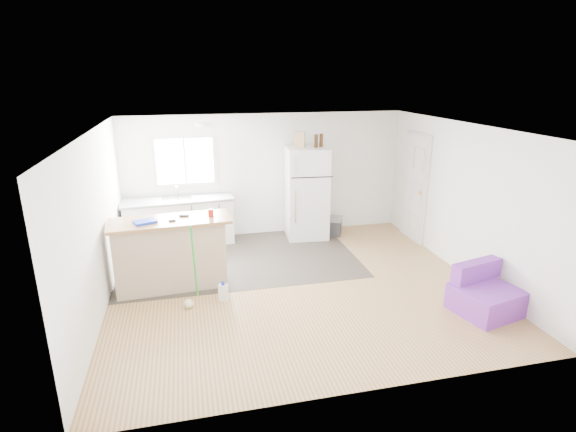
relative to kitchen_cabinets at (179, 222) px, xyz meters
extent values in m
cube|color=olive|center=(1.74, -2.18, -0.47)|extent=(5.50, 5.00, 0.01)
cube|color=white|center=(1.74, -2.18, 1.94)|extent=(5.50, 5.00, 0.01)
cube|color=white|center=(1.74, 0.32, 0.74)|extent=(5.50, 0.01, 2.40)
cube|color=white|center=(1.74, -4.68, 0.74)|extent=(5.50, 0.01, 2.40)
cube|color=white|center=(-1.01, -2.18, 0.74)|extent=(0.01, 5.00, 2.40)
cube|color=white|center=(4.49, -2.18, 0.74)|extent=(0.01, 5.00, 2.40)
cube|color=#352E27|center=(1.01, -0.93, -0.46)|extent=(4.05, 2.50, 0.00)
cube|color=white|center=(0.19, 0.31, 1.09)|extent=(1.18, 0.04, 0.98)
cube|color=white|center=(0.19, 0.29, 1.09)|extent=(1.05, 0.01, 0.85)
cube|color=white|center=(0.19, 0.28, 1.09)|extent=(0.03, 0.02, 0.85)
cube|color=white|center=(4.46, -0.63, 0.55)|extent=(0.05, 0.82, 2.03)
cube|color=white|center=(4.47, -0.63, 0.56)|extent=(0.03, 0.92, 2.10)
sphere|color=gold|center=(4.41, -0.95, 0.54)|extent=(0.07, 0.07, 0.07)
cylinder|color=white|center=(0.54, -0.98, 1.90)|extent=(0.30, 0.30, 0.07)
cube|color=white|center=(0.00, 0.00, -0.03)|extent=(2.02, 0.77, 0.87)
cube|color=slate|center=(0.00, 0.00, 0.42)|extent=(2.08, 0.82, 0.04)
cube|color=silver|center=(0.00, -0.03, 0.42)|extent=(0.58, 0.46, 0.06)
cube|color=tan|center=(-0.12, -1.78, 0.05)|extent=(1.63, 0.68, 1.03)
cube|color=#B47F4D|center=(-0.09, -1.78, 0.59)|extent=(1.79, 0.79, 0.05)
cube|color=white|center=(2.46, -0.07, 0.43)|extent=(0.84, 0.79, 1.79)
cube|color=black|center=(2.46, -0.44, 0.82)|extent=(0.79, 0.07, 0.02)
cube|color=silver|center=(2.15, -0.45, 1.06)|extent=(0.03, 0.02, 0.32)
cube|color=silver|center=(2.15, -0.45, 0.27)|extent=(0.03, 0.02, 0.62)
cube|color=#313134|center=(2.95, -0.09, -0.31)|extent=(0.54, 0.46, 0.30)
cube|color=gray|center=(2.95, -0.09, -0.13)|extent=(0.57, 0.49, 0.06)
cube|color=purple|center=(4.05, -3.55, -0.28)|extent=(0.93, 0.89, 0.37)
cube|color=purple|center=(4.05, -3.27, 0.04)|extent=(0.80, 0.36, 0.27)
cube|color=white|center=(0.60, -2.40, -0.34)|extent=(0.15, 0.13, 0.24)
cylinder|color=#1722A1|center=(0.60, -2.40, -0.19)|extent=(0.06, 0.06, 0.05)
cylinder|color=green|center=(0.22, -2.39, 0.17)|extent=(0.07, 0.32, 1.18)
sphere|color=beige|center=(0.10, -2.51, -0.40)|extent=(0.14, 0.14, 0.14)
cylinder|color=red|center=(0.51, -1.78, 0.68)|extent=(0.09, 0.09, 0.12)
cube|color=#1431BC|center=(-0.43, -1.86, 0.63)|extent=(0.36, 0.32, 0.04)
cube|color=black|center=(0.12, -1.67, 0.63)|extent=(0.15, 0.08, 0.03)
cube|color=black|center=(-0.05, -1.87, 0.63)|extent=(0.10, 0.05, 0.03)
cube|color=tan|center=(2.31, -0.08, 1.47)|extent=(0.22, 0.17, 0.30)
cylinder|color=#3A1F0A|center=(2.62, -0.12, 1.45)|extent=(0.07, 0.07, 0.25)
cylinder|color=#3A1F0A|center=(2.74, -0.06, 1.45)|extent=(0.09, 0.09, 0.25)
camera|label=1|loc=(0.20, -8.26, 2.67)|focal=28.00mm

